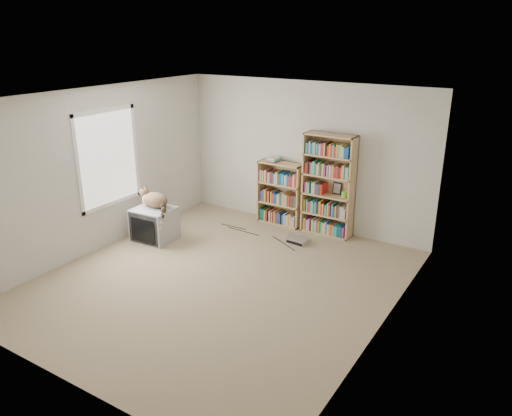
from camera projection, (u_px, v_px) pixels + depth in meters
The scene contains 17 objects.
floor at pixel (220, 281), 6.90m from camera, with size 4.50×5.00×0.01m, color tan.
wall_back at pixel (305, 156), 8.47m from camera, with size 4.50×0.02×2.50m, color beige.
wall_front at pixel (54, 269), 4.48m from camera, with size 4.50×0.02×2.50m, color beige.
wall_left at pixel (99, 170), 7.59m from camera, with size 0.02×5.00×2.50m, color beige.
wall_right at pixel (388, 230), 5.35m from camera, with size 0.02×5.00×2.50m, color beige.
ceiling at pixel (215, 97), 6.05m from camera, with size 4.50×5.00×0.02m, color white.
window at pixel (108, 158), 7.70m from camera, with size 0.02×1.22×1.52m, color white.
crt_tv at pixel (155, 224), 8.16m from camera, with size 0.66×0.61×0.55m.
cat at pixel (156, 203), 8.04m from camera, with size 0.68×0.49×0.54m.
bookcase_tall at pixel (329, 187), 8.24m from camera, with size 0.85×0.30×1.70m.
bookcase_short at pixel (281, 196), 8.79m from camera, with size 0.81×0.30×1.11m.
book_stack at pixel (273, 159), 8.63m from camera, with size 0.18×0.24×0.08m, color red.
green_mug at pixel (345, 194), 8.10m from camera, with size 0.10×0.10×0.11m, color #6DC438.
framed_print at pixel (337, 188), 8.25m from camera, with size 0.15×0.01×0.20m, color black.
dvd_player at pixel (297, 240), 8.11m from camera, with size 0.35×0.25×0.08m, color #BCBCC1.
wall_outlet at pixel (147, 210), 8.66m from camera, with size 0.01×0.08×0.13m, color silver.
floor_cables at pixel (258, 236), 8.38m from camera, with size 1.20×0.70×0.01m, color black, non-canonical shape.
Camera 1 is at (3.67, -4.95, 3.29)m, focal length 35.00 mm.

